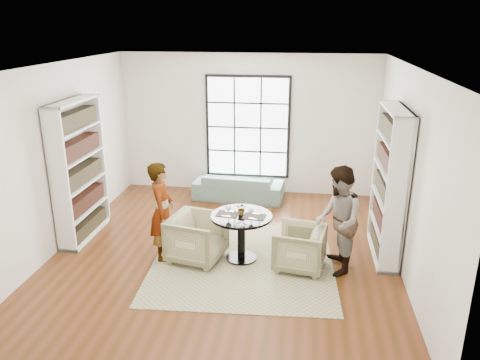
# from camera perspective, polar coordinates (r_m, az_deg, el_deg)

# --- Properties ---
(ground) EXTENTS (6.00, 6.00, 0.00)m
(ground) POSITION_cam_1_polar(r_m,az_deg,el_deg) (7.82, -1.85, -8.73)
(ground) COLOR #5D2C16
(room_shell) EXTENTS (6.00, 6.01, 6.00)m
(room_shell) POSITION_cam_1_polar(r_m,az_deg,el_deg) (7.83, -1.27, 1.28)
(room_shell) COLOR silver
(room_shell) RESTS_ON ground
(rug) EXTENTS (2.97, 2.97, 0.01)m
(rug) POSITION_cam_1_polar(r_m,az_deg,el_deg) (7.52, 0.35, -9.90)
(rug) COLOR tan
(rug) RESTS_ON ground
(pedestal_table) EXTENTS (0.96, 0.96, 0.76)m
(pedestal_table) POSITION_cam_1_polar(r_m,az_deg,el_deg) (7.35, 0.17, -5.81)
(pedestal_table) COLOR black
(pedestal_table) RESTS_ON ground
(sofa) EXTENTS (1.93, 0.87, 0.55)m
(sofa) POSITION_cam_1_polar(r_m,az_deg,el_deg) (9.95, -0.18, -0.79)
(sofa) COLOR #739A97
(sofa) RESTS_ON ground
(armchair_left) EXTENTS (0.97, 0.96, 0.75)m
(armchair_left) POSITION_cam_1_polar(r_m,az_deg,el_deg) (7.46, -5.24, -7.04)
(armchair_left) COLOR tan
(armchair_left) RESTS_ON ground
(armchair_right) EXTENTS (0.86, 0.84, 0.68)m
(armchair_right) POSITION_cam_1_polar(r_m,az_deg,el_deg) (7.26, 7.25, -8.20)
(armchair_right) COLOR #BCB886
(armchair_right) RESTS_ON ground
(person_left) EXTENTS (0.47, 0.63, 1.59)m
(person_left) POSITION_cam_1_polar(r_m,az_deg,el_deg) (7.43, -9.48, -3.79)
(person_left) COLOR gray
(person_left) RESTS_ON ground
(person_right) EXTENTS (0.69, 0.85, 1.65)m
(person_right) POSITION_cam_1_polar(r_m,az_deg,el_deg) (7.07, 11.88, -4.86)
(person_right) COLOR gray
(person_right) RESTS_ON ground
(placemat_left) EXTENTS (0.37, 0.30, 0.01)m
(placemat_left) POSITION_cam_1_polar(r_m,az_deg,el_deg) (7.30, -1.51, -4.17)
(placemat_left) COLOR black
(placemat_left) RESTS_ON pedestal_table
(placemat_right) EXTENTS (0.37, 0.30, 0.01)m
(placemat_right) POSITION_cam_1_polar(r_m,az_deg,el_deg) (7.21, 1.76, -4.47)
(placemat_right) COLOR black
(placemat_right) RESTS_ON pedestal_table
(cutlery_left) EXTENTS (0.16, 0.23, 0.01)m
(cutlery_left) POSITION_cam_1_polar(r_m,az_deg,el_deg) (7.30, -1.51, -4.12)
(cutlery_left) COLOR silver
(cutlery_left) RESTS_ON placemat_left
(cutlery_right) EXTENTS (0.16, 0.23, 0.01)m
(cutlery_right) POSITION_cam_1_polar(r_m,az_deg,el_deg) (7.21, 1.76, -4.42)
(cutlery_right) COLOR silver
(cutlery_right) RESTS_ON placemat_right
(wine_glass_left) EXTENTS (0.09, 0.09, 0.20)m
(wine_glass_left) POSITION_cam_1_polar(r_m,az_deg,el_deg) (7.16, -1.42, -3.45)
(wine_glass_left) COLOR silver
(wine_glass_left) RESTS_ON pedestal_table
(wine_glass_right) EXTENTS (0.09, 0.09, 0.19)m
(wine_glass_right) POSITION_cam_1_polar(r_m,az_deg,el_deg) (7.08, 1.36, -3.76)
(wine_glass_right) COLOR silver
(wine_glass_right) RESTS_ON pedestal_table
(flower_centerpiece) EXTENTS (0.20, 0.18, 0.20)m
(flower_centerpiece) POSITION_cam_1_polar(r_m,az_deg,el_deg) (7.25, 0.23, -3.53)
(flower_centerpiece) COLOR gray
(flower_centerpiece) RESTS_ON pedestal_table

